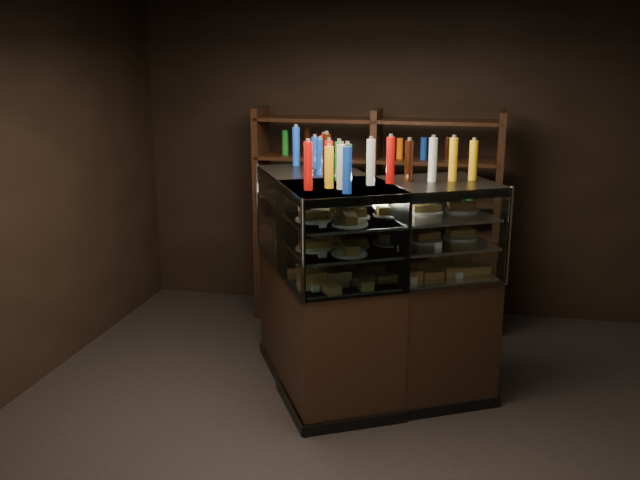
% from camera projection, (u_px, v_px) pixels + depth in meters
% --- Properties ---
extents(ground, '(5.00, 5.00, 0.00)m').
position_uv_depth(ground, '(350.00, 428.00, 4.86)').
color(ground, black).
rests_on(ground, ground).
extents(room_shell, '(5.02, 5.02, 3.01)m').
position_uv_depth(room_shell, '(353.00, 143.00, 4.37)').
color(room_shell, black).
rests_on(room_shell, ground).
extents(display_case, '(1.99, 1.66, 1.62)m').
position_uv_depth(display_case, '(356.00, 324.00, 5.27)').
color(display_case, black).
rests_on(display_case, ground).
extents(food_display, '(1.53, 1.27, 0.49)m').
position_uv_depth(food_display, '(357.00, 236.00, 5.09)').
color(food_display, '#B67141').
rests_on(food_display, display_case).
extents(bottles_top, '(1.36, 1.13, 0.30)m').
position_uv_depth(bottles_top, '(358.00, 160.00, 4.96)').
color(bottles_top, '#B20C0A').
rests_on(bottles_top, display_case).
extents(potted_conifer, '(0.35, 0.35, 0.74)m').
position_uv_depth(potted_conifer, '(441.00, 349.00, 5.10)').
color(potted_conifer, black).
rests_on(potted_conifer, ground).
extents(back_shelving, '(2.25, 0.46, 2.00)m').
position_uv_depth(back_shelving, '(374.00, 259.00, 6.67)').
color(back_shelving, black).
rests_on(back_shelving, ground).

